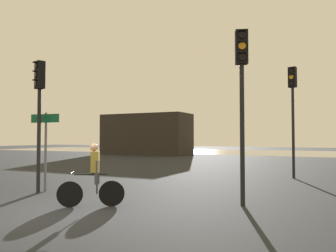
% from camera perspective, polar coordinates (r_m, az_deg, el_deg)
% --- Properties ---
extents(ground_plane, '(120.00, 120.00, 0.00)m').
position_cam_1_polar(ground_plane, '(8.34, -19.15, -14.16)').
color(ground_plane, black).
extents(water_strip, '(80.00, 16.00, 0.01)m').
position_cam_1_polar(water_strip, '(41.42, 18.18, -4.43)').
color(water_strip, gray).
rests_on(water_strip, ground).
extents(distant_building, '(9.55, 4.00, 4.35)m').
position_cam_1_polar(distant_building, '(35.76, -3.80, -1.44)').
color(distant_building, '#2D2823').
rests_on(distant_building, ground).
extents(traffic_light_far_right, '(0.37, 0.39, 4.89)m').
position_cam_1_polar(traffic_light_far_right, '(15.41, 20.89, 4.03)').
color(traffic_light_far_right, black).
rests_on(traffic_light_far_right, ground).
extents(traffic_light_near_left, '(0.38, 0.40, 4.26)m').
position_cam_1_polar(traffic_light_near_left, '(11.45, -21.51, 4.12)').
color(traffic_light_near_left, black).
rests_on(traffic_light_near_left, ground).
extents(traffic_light_near_right, '(0.38, 0.40, 4.61)m').
position_cam_1_polar(traffic_light_near_right, '(8.87, 12.73, 7.24)').
color(traffic_light_near_right, black).
rests_on(traffic_light_near_right, ground).
extents(direction_sign_post, '(1.09, 0.18, 2.60)m').
position_cam_1_polar(direction_sign_post, '(11.56, -20.58, -2.28)').
color(direction_sign_post, slate).
rests_on(direction_sign_post, ground).
extents(cyclist, '(1.46, 0.96, 1.62)m').
position_cam_1_polar(cyclist, '(8.70, -12.83, -8.26)').
color(cyclist, black).
rests_on(cyclist, ground).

